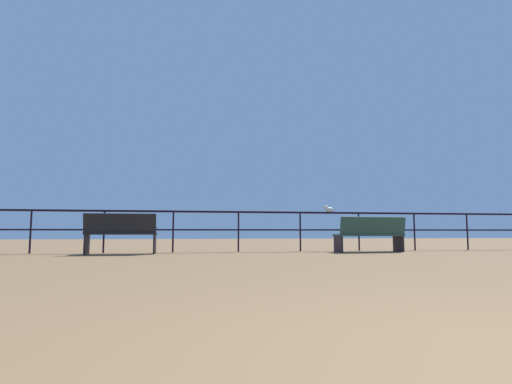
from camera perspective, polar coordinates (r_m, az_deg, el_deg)
pier_railing at (r=10.59m, az=-2.47°, el=-4.23°), size 23.31×0.05×1.05m
bench_near_left at (r=9.89m, az=-18.41°, el=-5.24°), size 1.60×0.65×0.93m
bench_near_right at (r=10.87m, az=15.75°, el=-5.52°), size 1.82×0.80×0.89m
seagull_on_rail at (r=11.21m, az=10.18°, el=-2.36°), size 0.37×0.18×0.17m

